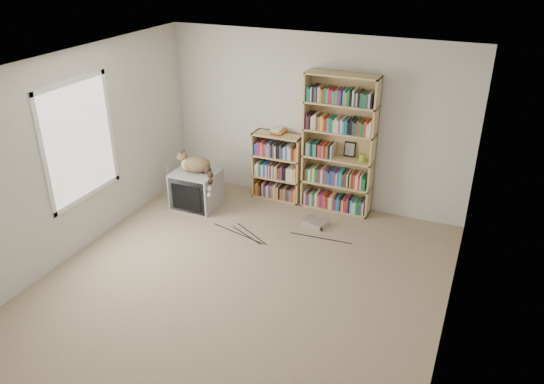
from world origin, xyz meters
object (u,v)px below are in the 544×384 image
at_px(cat, 198,168).
at_px(bookcase_short, 278,168).
at_px(crt_tv, 197,189).
at_px(dvd_player, 315,223).
at_px(bookcase_tall, 339,148).

relative_size(cat, bookcase_short, 0.65).
bearing_deg(cat, crt_tv, 151.96).
xyz_separation_m(crt_tv, dvd_player, (1.82, 0.14, -0.24)).
xyz_separation_m(crt_tv, bookcase_tall, (1.93, 0.75, 0.67)).
height_order(cat, bookcase_tall, bookcase_tall).
height_order(crt_tv, bookcase_short, bookcase_short).
bearing_deg(cat, bookcase_short, 31.45).
bearing_deg(crt_tv, bookcase_tall, 21.02).
height_order(crt_tv, bookcase_tall, bookcase_tall).
distance_m(bookcase_short, dvd_player, 1.12).
xyz_separation_m(bookcase_tall, bookcase_short, (-0.93, -0.00, -0.47)).
height_order(bookcase_tall, dvd_player, bookcase_tall).
distance_m(bookcase_tall, bookcase_short, 1.04).
xyz_separation_m(bookcase_short, dvd_player, (0.82, -0.61, -0.44)).
height_order(cat, dvd_player, cat).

